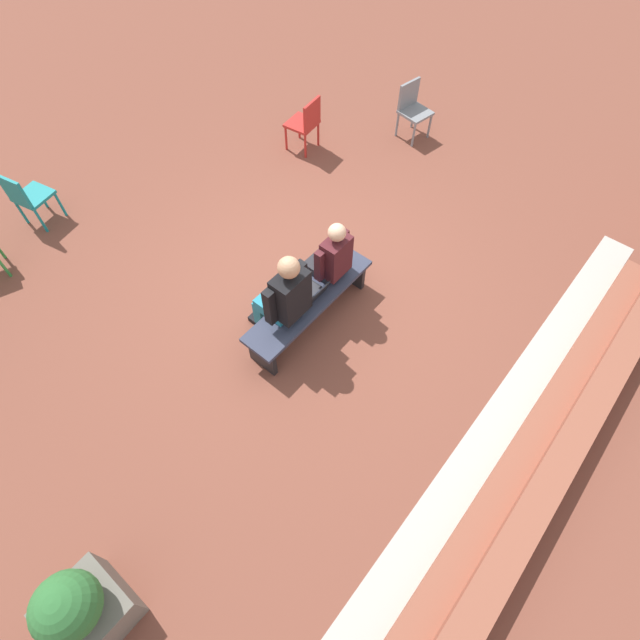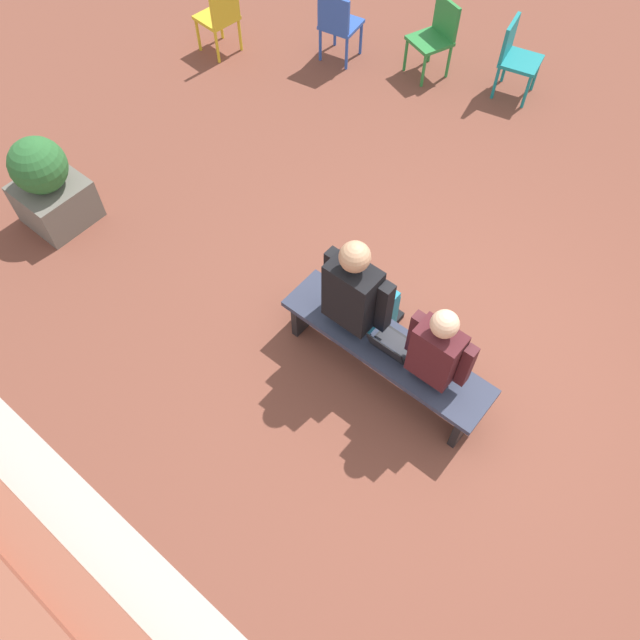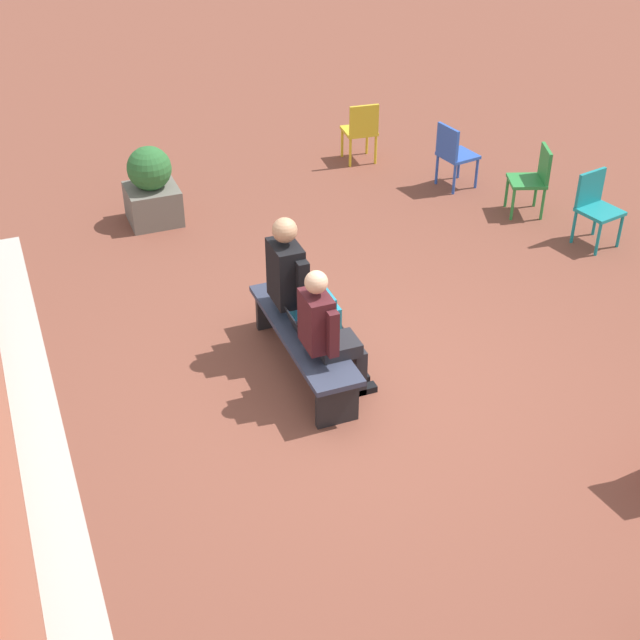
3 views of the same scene
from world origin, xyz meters
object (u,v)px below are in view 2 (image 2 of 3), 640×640
(bench, at_px, (385,351))
(plastic_chair_far_right, at_px, (515,54))
(person_student, at_px, (441,352))
(person_adult, at_px, (360,295))
(plastic_chair_far_left, at_px, (436,34))
(plastic_chair_by_pillar, at_px, (338,23))
(planter, at_px, (48,185))
(laptop, at_px, (391,345))
(plastic_chair_mid_courtyard, at_px, (220,15))

(bench, distance_m, plastic_chair_far_right, 4.09)
(person_student, xyz_separation_m, person_adult, (0.75, -0.01, 0.05))
(person_student, distance_m, plastic_chair_far_left, 4.39)
(plastic_chair_by_pillar, distance_m, planter, 3.80)
(person_student, height_order, laptop, person_student)
(person_student, height_order, plastic_chair_far_right, person_student)
(planter, bearing_deg, plastic_chair_far_left, -108.75)
(planter, bearing_deg, plastic_chair_mid_courtyard, -76.73)
(person_adult, height_order, plastic_chair_far_right, person_adult)
(bench, bearing_deg, plastic_chair_far_left, -61.45)
(bench, bearing_deg, planter, 9.86)
(plastic_chair_far_left, bearing_deg, plastic_chair_mid_courtyard, 30.95)
(plastic_chair_far_right, height_order, planter, planter)
(laptop, height_order, plastic_chair_by_pillar, plastic_chair_by_pillar)
(person_student, bearing_deg, planter, 9.74)
(plastic_chair_mid_courtyard, bearing_deg, plastic_chair_far_right, -153.43)
(plastic_chair_far_right, relative_size, plastic_chair_by_pillar, 1.00)
(bench, bearing_deg, plastic_chair_far_right, -74.13)
(laptop, height_order, plastic_chair_far_left, plastic_chair_far_left)
(person_student, xyz_separation_m, plastic_chair_far_right, (1.54, -3.87, -0.21))
(plastic_chair_far_right, xyz_separation_m, plastic_chair_mid_courtyard, (3.07, 1.53, 0.00))
(bench, height_order, plastic_chair_by_pillar, plastic_chair_by_pillar)
(plastic_chair_by_pillar, xyz_separation_m, plastic_chair_mid_courtyard, (1.16, 0.77, 0.00))
(bench, xyz_separation_m, person_adult, (0.33, -0.07, 0.39))
(laptop, bearing_deg, bench, -13.81)
(person_adult, bearing_deg, plastic_chair_far_left, -65.07)
(laptop, relative_size, plastic_chair_far_right, 0.38)
(person_adult, bearing_deg, plastic_chair_by_pillar, -48.97)
(person_adult, bearing_deg, plastic_chair_far_right, -78.42)
(plastic_chair_mid_courtyard, distance_m, planter, 3.09)
(plastic_chair_mid_courtyard, bearing_deg, bench, 150.16)
(person_adult, distance_m, planter, 3.24)
(plastic_chair_by_pillar, bearing_deg, plastic_chair_mid_courtyard, 33.33)
(laptop, height_order, planter, planter)
(person_student, distance_m, planter, 3.96)
(bench, relative_size, planter, 1.91)
(plastic_chair_far_left, xyz_separation_m, planter, (1.46, 4.31, -0.04))
(plastic_chair_by_pillar, bearing_deg, planter, 83.11)
(person_student, bearing_deg, plastic_chair_far_left, -56.22)
(person_adult, relative_size, plastic_chair_far_left, 1.68)
(plastic_chair_far_right, distance_m, plastic_chair_mid_courtyard, 3.43)
(person_adult, distance_m, plastic_chair_mid_courtyard, 4.52)
(person_student, xyz_separation_m, plastic_chair_mid_courtyard, (4.61, -2.34, -0.21))
(plastic_chair_by_pillar, height_order, planter, planter)
(person_student, relative_size, planter, 1.37)
(plastic_chair_by_pillar, bearing_deg, person_adult, 131.03)
(person_student, xyz_separation_m, laptop, (0.37, 0.08, -0.19))
(laptop, bearing_deg, person_student, -168.42)
(bench, distance_m, person_student, 0.54)
(bench, relative_size, plastic_chair_by_pillar, 2.14)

